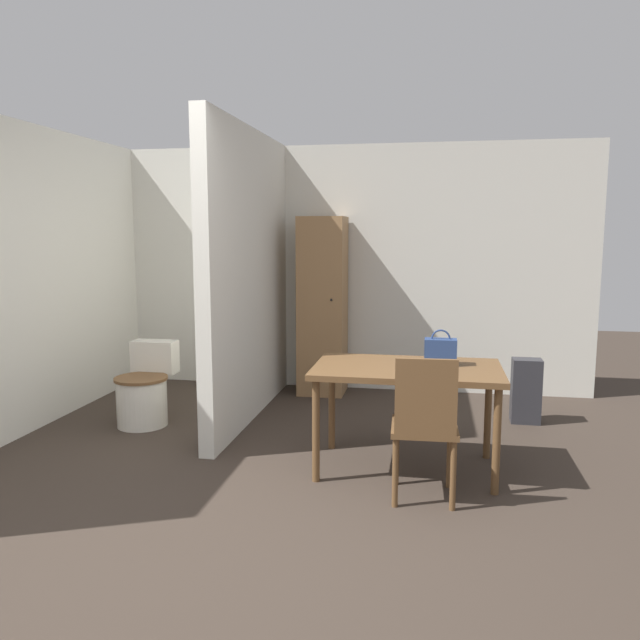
% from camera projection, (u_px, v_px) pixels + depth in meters
% --- Properties ---
extents(ground_plane, '(16.00, 16.00, 0.00)m').
position_uv_depth(ground_plane, '(216.00, 551.00, 3.21)').
color(ground_plane, '#382D26').
extents(wall_back, '(5.30, 0.12, 2.50)m').
position_uv_depth(wall_back, '(330.00, 268.00, 6.50)').
color(wall_back, silver).
rests_on(wall_back, ground_plane).
extents(wall_left, '(0.12, 4.50, 2.50)m').
position_uv_depth(wall_left, '(29.00, 278.00, 5.13)').
color(wall_left, silver).
rests_on(wall_left, ground_plane).
extents(partition_wall, '(0.12, 2.26, 2.50)m').
position_uv_depth(partition_wall, '(249.00, 276.00, 5.43)').
color(partition_wall, silver).
rests_on(partition_wall, ground_plane).
extents(dining_table, '(1.26, 0.76, 0.73)m').
position_uv_depth(dining_table, '(407.00, 377.00, 4.23)').
color(dining_table, brown).
rests_on(dining_table, ground_plane).
extents(wooden_chair, '(0.41, 0.41, 0.91)m').
position_uv_depth(wooden_chair, '(425.00, 423.00, 3.73)').
color(wooden_chair, brown).
rests_on(wooden_chair, ground_plane).
extents(toilet, '(0.44, 0.59, 0.68)m').
position_uv_depth(toilet, '(145.00, 391.00, 5.32)').
color(toilet, silver).
rests_on(toilet, ground_plane).
extents(handbag, '(0.22, 0.12, 0.25)m').
position_uv_depth(handbag, '(440.00, 351.00, 4.27)').
color(handbag, navy).
rests_on(handbag, dining_table).
extents(wooden_cabinet, '(0.46, 0.46, 1.78)m').
position_uv_depth(wooden_cabinet, '(323.00, 306.00, 6.26)').
color(wooden_cabinet, '#997047').
rests_on(wooden_cabinet, ground_plane).
extents(space_heater, '(0.24, 0.17, 0.56)m').
position_uv_depth(space_heater, '(526.00, 391.00, 5.34)').
color(space_heater, '#2D2D33').
rests_on(space_heater, ground_plane).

